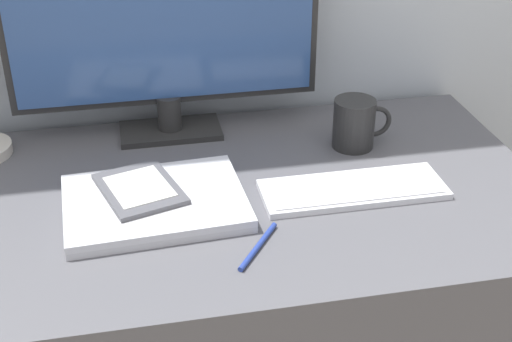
{
  "coord_description": "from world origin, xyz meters",
  "views": [
    {
      "loc": [
        -0.16,
        -0.87,
        1.42
      ],
      "look_at": [
        0.05,
        0.16,
        0.81
      ],
      "focal_mm": 50.0,
      "sensor_mm": 36.0,
      "label": 1
    }
  ],
  "objects_px": {
    "keyboard": "(353,189)",
    "pen": "(258,246)",
    "coffee_mug": "(355,123)",
    "monitor": "(163,19)",
    "laptop": "(155,203)",
    "ereader": "(140,189)"
  },
  "relations": [
    {
      "from": "monitor",
      "to": "coffee_mug",
      "type": "distance_m",
      "value": 0.42
    },
    {
      "from": "keyboard",
      "to": "ereader",
      "type": "height_order",
      "value": "ereader"
    },
    {
      "from": "ereader",
      "to": "coffee_mug",
      "type": "bearing_deg",
      "value": 17.04
    },
    {
      "from": "keyboard",
      "to": "coffee_mug",
      "type": "relative_size",
      "value": 2.76
    },
    {
      "from": "ereader",
      "to": "coffee_mug",
      "type": "xyz_separation_m",
      "value": [
        0.43,
        0.13,
        0.02
      ]
    },
    {
      "from": "coffee_mug",
      "to": "pen",
      "type": "xyz_separation_m",
      "value": [
        -0.26,
        -0.3,
        -0.05
      ]
    },
    {
      "from": "laptop",
      "to": "ereader",
      "type": "distance_m",
      "value": 0.04
    },
    {
      "from": "monitor",
      "to": "pen",
      "type": "xyz_separation_m",
      "value": [
        0.1,
        -0.43,
        -0.24
      ]
    },
    {
      "from": "monitor",
      "to": "coffee_mug",
      "type": "height_order",
      "value": "monitor"
    },
    {
      "from": "keyboard",
      "to": "pen",
      "type": "bearing_deg",
      "value": -146.6
    },
    {
      "from": "monitor",
      "to": "keyboard",
      "type": "xyz_separation_m",
      "value": [
        0.3,
        -0.3,
        -0.24
      ]
    },
    {
      "from": "keyboard",
      "to": "laptop",
      "type": "bearing_deg",
      "value": 177.47
    },
    {
      "from": "keyboard",
      "to": "pen",
      "type": "xyz_separation_m",
      "value": [
        -0.2,
        -0.13,
        -0.0
      ]
    },
    {
      "from": "ereader",
      "to": "keyboard",
      "type": "bearing_deg",
      "value": -5.98
    },
    {
      "from": "keyboard",
      "to": "laptop",
      "type": "xyz_separation_m",
      "value": [
        -0.35,
        0.02,
        0.01
      ]
    },
    {
      "from": "laptop",
      "to": "pen",
      "type": "distance_m",
      "value": 0.21
    },
    {
      "from": "laptop",
      "to": "coffee_mug",
      "type": "height_order",
      "value": "coffee_mug"
    },
    {
      "from": "keyboard",
      "to": "laptop",
      "type": "distance_m",
      "value": 0.35
    },
    {
      "from": "laptop",
      "to": "coffee_mug",
      "type": "xyz_separation_m",
      "value": [
        0.41,
        0.16,
        0.04
      ]
    },
    {
      "from": "monitor",
      "to": "laptop",
      "type": "xyz_separation_m",
      "value": [
        -0.05,
        -0.29,
        -0.23
      ]
    },
    {
      "from": "monitor",
      "to": "laptop",
      "type": "height_order",
      "value": "monitor"
    },
    {
      "from": "monitor",
      "to": "coffee_mug",
      "type": "relative_size",
      "value": 5.12
    }
  ]
}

